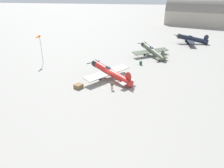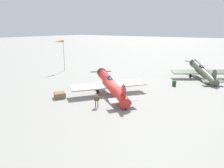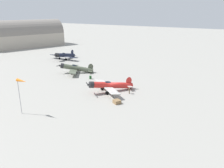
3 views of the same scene
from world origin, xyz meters
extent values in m
plane|color=gray|center=(0.00, 0.00, 0.00)|extent=(400.00, 400.00, 0.00)
cylinder|color=red|center=(0.00, 0.00, 1.53)|extent=(7.38, 9.16, 2.86)
cylinder|color=#232326|center=(-2.99, -3.97, 2.25)|extent=(1.86, 1.78, 1.61)
cone|color=#232326|center=(-3.38, -4.49, 2.35)|extent=(0.88, 0.88, 0.69)
cube|color=black|center=(-3.47, -4.61, 2.35)|extent=(2.68, 2.37, 0.16)
ellipsoid|color=black|center=(-0.62, -0.83, 2.26)|extent=(1.68, 1.88, 0.92)
cube|color=#BCB7B2|center=(-0.75, -0.99, 1.33)|extent=(10.05, 8.28, 0.48)
ellipsoid|color=red|center=(2.61, 3.47, 2.07)|extent=(1.15, 1.47, 2.00)
cube|color=#BCB7B2|center=(2.49, 3.31, 0.99)|extent=(3.38, 2.93, 0.26)
cylinder|color=#999BA0|center=(0.15, -2.44, 0.98)|extent=(0.14, 0.14, 1.16)
cylinder|color=black|center=(0.15, -2.44, 0.40)|extent=(0.64, 0.76, 0.80)
cylinder|color=#999BA0|center=(-2.39, -0.53, 0.98)|extent=(0.14, 0.14, 1.16)
cylinder|color=black|center=(-2.39, -0.53, 0.40)|extent=(0.64, 0.76, 0.80)
cylinder|color=black|center=(2.99, 3.97, 0.14)|extent=(0.25, 0.28, 0.28)
cylinder|color=#4C5442|center=(-17.05, 8.44, 1.40)|extent=(8.57, 6.50, 3.16)
cylinder|color=#232326|center=(-20.73, 5.92, 2.27)|extent=(1.83, 1.92, 1.67)
cone|color=#232326|center=(-21.27, 5.55, 2.39)|extent=(0.90, 0.90, 0.73)
cube|color=black|center=(-21.39, 5.46, 2.39)|extent=(0.62, 2.98, 0.39)
ellipsoid|color=black|center=(-17.82, 7.92, 2.18)|extent=(1.91, 1.65, 0.99)
cube|color=#565E4C|center=(-17.97, 7.81, 1.23)|extent=(7.61, 9.85, 0.55)
ellipsoid|color=#4C5442|center=(-13.82, 10.66, 1.84)|extent=(1.57, 1.13, 2.08)
cube|color=#565E4C|center=(-13.99, 10.55, 0.75)|extent=(2.83, 3.42, 0.31)
cylinder|color=#999BA0|center=(-17.53, 6.17, 0.94)|extent=(0.14, 0.14, 1.08)
cylinder|color=black|center=(-17.53, 6.17, 0.40)|extent=(0.77, 0.62, 0.80)
cylinder|color=#999BA0|center=(-19.35, 8.82, 0.94)|extent=(0.14, 0.14, 1.08)
cylinder|color=black|center=(-19.35, 8.82, 0.40)|extent=(0.77, 0.62, 0.80)
cylinder|color=black|center=(-13.36, 10.98, 0.14)|extent=(0.29, 0.24, 0.28)
cylinder|color=brown|center=(4.08, 0.78, 0.40)|extent=(0.12, 0.12, 0.80)
cylinder|color=brown|center=(4.27, 0.57, 0.40)|extent=(0.12, 0.12, 0.80)
cube|color=brown|center=(4.18, 0.68, 1.08)|extent=(0.45, 0.46, 0.56)
sphere|color=tan|center=(4.18, 0.68, 1.48)|extent=(0.21, 0.21, 0.21)
cylinder|color=brown|center=(4.00, 0.87, 1.09)|extent=(0.09, 0.09, 0.53)
cylinder|color=brown|center=(4.36, 0.48, 1.09)|extent=(0.09, 0.09, 0.53)
cube|color=olive|center=(4.48, -5.57, 0.37)|extent=(1.85, 1.81, 0.74)
cylinder|color=#19471E|center=(-10.14, 5.41, 0.43)|extent=(0.63, 0.63, 0.86)
torus|color=#19471E|center=(-10.14, 5.41, 0.61)|extent=(0.67, 0.67, 0.04)
torus|color=#19471E|center=(-10.14, 5.41, 0.26)|extent=(0.67, 0.67, 0.04)
cylinder|color=gray|center=(-8.23, -18.63, 3.32)|extent=(0.10, 0.10, 6.64)
cone|color=orange|center=(-7.05, -18.62, 6.49)|extent=(2.35, 0.58, 0.56)
camera|label=1|loc=(38.19, 6.03, 17.09)|focal=33.69mm
camera|label=2|loc=(21.02, 14.61, 9.09)|focal=31.29mm
camera|label=3|loc=(25.27, -42.36, 18.25)|focal=36.06mm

